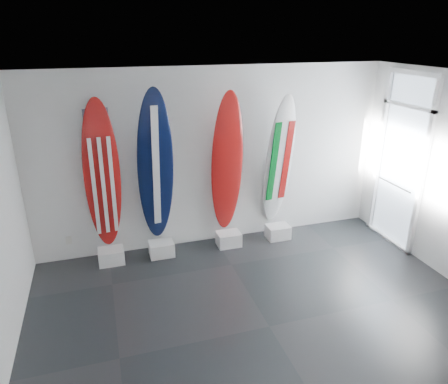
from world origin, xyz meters
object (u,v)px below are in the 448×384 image
object	(u,v)px
surfboard_italy	(279,162)
surfboard_navy	(156,168)
surfboard_swiss	(227,164)
surfboard_usa	(102,176)

from	to	relation	value
surfboard_italy	surfboard_navy	bearing A→B (deg)	172.11
surfboard_swiss	surfboard_navy	bearing A→B (deg)	176.20
surfboard_navy	surfboard_italy	distance (m)	2.10
surfboard_usa	surfboard_swiss	distance (m)	1.98
surfboard_navy	surfboard_swiss	world-z (taller)	surfboard_navy
surfboard_usa	surfboard_navy	distance (m)	0.81
surfboard_usa	surfboard_navy	world-z (taller)	surfboard_navy
surfboard_italy	surfboard_usa	bearing A→B (deg)	172.11
surfboard_swiss	surfboard_italy	distance (m)	0.93
surfboard_usa	surfboard_navy	xyz separation A→B (m)	(0.81, 0.00, 0.06)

